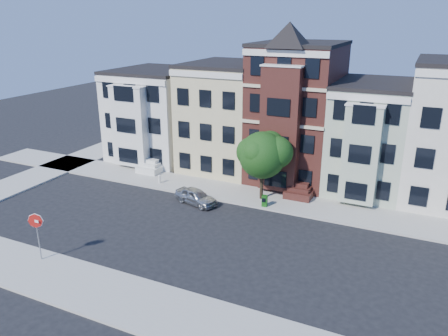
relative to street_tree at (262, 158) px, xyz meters
The scene contains 13 objects.
ground 8.61m from the street_tree, 84.30° to the right, with size 120.00×120.00×0.00m, color black.
far_sidewalk 3.65m from the street_tree, 16.90° to the left, with size 60.00×4.00×0.15m, color #9E9B93.
near_sidewalk 16.18m from the street_tree, 87.18° to the right, with size 60.00×4.00×0.15m, color #9E9B93.
cross_sidewalk 22.88m from the street_tree, 159.91° to the right, with size 4.00×60.00×0.15m, color #9E9B93.
house_white 15.76m from the street_tree, 154.66° to the left, with size 8.00×9.00×9.00m, color silver.
house_yellow 9.27m from the street_tree, 132.74° to the left, with size 7.00×9.00×10.00m, color beige.
house_brown 7.18m from the street_tree, 83.43° to the left, with size 7.00×9.00×12.00m, color #3C1914.
house_green 9.95m from the street_tree, 42.79° to the left, with size 6.00×9.00×9.00m, color #A6B49B.
street_tree is the anchor object (origin of this frame).
parked_car 6.17m from the street_tree, 146.90° to the right, with size 1.51×3.75×1.28m, color #A4A8AD.
newspaper_box 3.41m from the street_tree, 59.97° to the right, with size 0.41×0.36×0.91m, color #185E17.
fire_hydrant 10.06m from the street_tree, behind, with size 0.22×0.22×0.62m, color silver.
stop_sign 17.34m from the street_tree, 121.38° to the right, with size 0.96×0.13×3.51m, color #B31813, non-canonical shape.
Camera 1 is at (10.50, -23.59, 14.37)m, focal length 35.00 mm.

